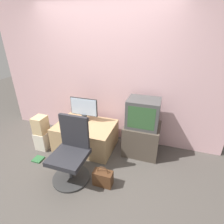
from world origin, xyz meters
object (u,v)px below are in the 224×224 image
keyboard (75,127)px  crt_tv (143,113)px  book (38,159)px  handbag (103,178)px  office_chair (71,155)px  cardboard_box_lower (43,140)px  main_monitor (84,109)px  mouse (86,130)px

keyboard → crt_tv: crt_tv is taller
keyboard → book: 0.83m
handbag → crt_tv: bearing=67.3°
crt_tv → office_chair: size_ratio=0.54×
crt_tv → cardboard_box_lower: (-1.76, -0.43, -0.63)m
main_monitor → handbag: size_ratio=1.63×
crt_tv → handbag: crt_tv is taller
mouse → office_chair: 0.56m
mouse → crt_tv: size_ratio=0.13×
mouse → cardboard_box_lower: (-0.85, -0.10, -0.32)m
mouse → handbag: 0.86m
crt_tv → handbag: size_ratio=1.59×
crt_tv → book: crt_tv is taller
keyboard → mouse: (0.23, -0.03, 0.01)m
crt_tv → cardboard_box_lower: 1.91m
keyboard → main_monitor: bearing=82.9°
keyboard → office_chair: office_chair is taller
keyboard → cardboard_box_lower: size_ratio=1.02×
cardboard_box_lower → keyboard: bearing=11.2°
office_chair → book: 0.86m
keyboard → book: bearing=-137.3°
keyboard → book: size_ratio=2.09×
keyboard → cardboard_box_lower: (-0.62, -0.12, -0.31)m
crt_tv → office_chair: 1.31m
mouse → handbag: mouse is taller
crt_tv → cardboard_box_lower: crt_tv is taller
crt_tv → mouse: bearing=-159.7°
crt_tv → keyboard: bearing=-164.8°
cardboard_box_lower → main_monitor: bearing=33.6°
cardboard_box_lower → book: cardboard_box_lower is taller
main_monitor → office_chair: bearing=-76.4°
mouse → book: bearing=-149.2°
keyboard → office_chair: size_ratio=0.35×
handbag → book: size_ratio=2.03×
main_monitor → crt_tv: 1.10m
keyboard → office_chair: bearing=-66.2°
cardboard_box_lower → handbag: size_ratio=1.01×
crt_tv → book: (-1.63, -0.77, -0.78)m
book → handbag: bearing=-6.3°
office_chair → cardboard_box_lower: bearing=152.5°
mouse → office_chair: office_chair is taller
office_chair → book: (-0.76, 0.12, -0.38)m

